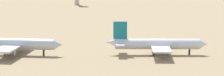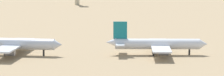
% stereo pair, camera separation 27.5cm
% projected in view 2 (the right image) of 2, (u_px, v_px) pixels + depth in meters
% --- Properties ---
extents(ground, '(4000.00, 4000.00, 0.00)m').
position_uv_depth(ground, '(156.00, 58.00, 248.94)').
color(ground, '#9E8460').
extents(parked_jet_orange_3, '(40.90, 34.94, 13.57)m').
position_uv_depth(parked_jet_orange_3, '(9.00, 44.00, 255.30)').
color(parked_jet_orange_3, silver).
rests_on(parked_jet_orange_3, ground).
extents(parked_jet_teal_4, '(38.98, 32.79, 12.88)m').
position_uv_depth(parked_jet_teal_4, '(156.00, 44.00, 255.68)').
color(parked_jet_teal_4, silver).
rests_on(parked_jet_teal_4, ground).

